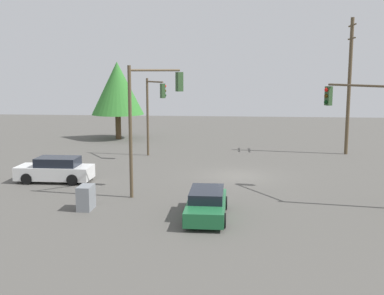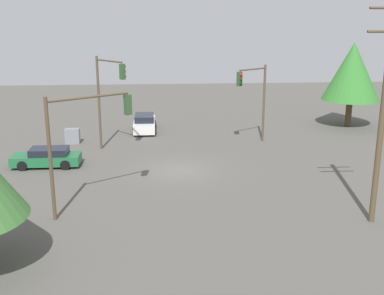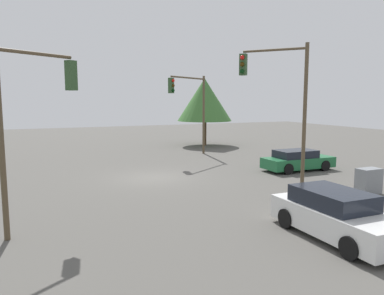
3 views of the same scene
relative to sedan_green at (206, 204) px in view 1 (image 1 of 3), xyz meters
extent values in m
plane|color=#54514C|center=(-8.77, 1.46, -0.62)|extent=(80.00, 80.00, 0.00)
cube|color=#1E6638|center=(0.05, 0.00, -0.12)|extent=(4.44, 1.71, 0.63)
cube|color=black|center=(-0.17, 0.00, 0.42)|extent=(2.44, 1.51, 0.46)
cylinder|color=black|center=(1.43, 0.81, -0.30)|extent=(0.64, 0.22, 0.64)
cylinder|color=black|center=(1.43, -0.81, -0.30)|extent=(0.64, 0.22, 0.64)
cylinder|color=black|center=(-1.32, 0.81, -0.30)|extent=(0.64, 0.22, 0.64)
cylinder|color=black|center=(-1.32, -0.81, -0.30)|extent=(0.64, 0.22, 0.64)
cube|color=silver|center=(-6.26, -9.57, -0.04)|extent=(1.81, 4.47, 0.79)
cube|color=black|center=(-6.26, -9.35, 0.62)|extent=(1.59, 2.46, 0.53)
cylinder|color=black|center=(-5.40, -10.95, -0.29)|extent=(0.22, 0.67, 0.67)
cylinder|color=black|center=(-7.11, -10.95, -0.29)|extent=(0.22, 0.67, 0.67)
cylinder|color=black|center=(-5.40, -8.19, -0.29)|extent=(0.22, 0.67, 0.67)
cylinder|color=black|center=(-7.11, -8.19, -0.29)|extent=(0.22, 0.67, 0.67)
cylinder|color=brown|center=(-15.76, -5.60, 2.41)|extent=(0.18, 0.18, 6.05)
cylinder|color=brown|center=(-14.63, -4.82, 5.19)|extent=(2.33, 1.66, 0.12)
cube|color=#2D4C28|center=(-13.50, -4.04, 4.56)|extent=(0.44, 0.42, 1.05)
sphere|color=red|center=(-13.60, -3.90, 4.90)|extent=(0.22, 0.22, 0.22)
sphere|color=#392605|center=(-13.60, -3.90, 4.56)|extent=(0.22, 0.22, 0.22)
sphere|color=black|center=(-13.60, -3.90, 4.23)|extent=(0.22, 0.22, 0.22)
cylinder|color=brown|center=(-4.05, 7.56, 5.28)|extent=(3.70, 2.53, 0.12)
cube|color=#2D4C28|center=(-5.87, 6.35, 4.65)|extent=(0.44, 0.42, 1.05)
sphere|color=red|center=(-5.77, 6.20, 4.99)|extent=(0.22, 0.22, 0.22)
sphere|color=#392605|center=(-5.77, 6.20, 4.65)|extent=(0.22, 0.22, 0.22)
sphere|color=black|center=(-5.77, 6.20, 4.32)|extent=(0.22, 0.22, 0.22)
cylinder|color=brown|center=(-3.11, -4.17, 2.84)|extent=(0.18, 0.18, 6.92)
cylinder|color=brown|center=(-4.09, -2.99, 6.05)|extent=(2.05, 2.42, 0.12)
cube|color=#2D4C28|center=(-5.07, -1.82, 5.42)|extent=(0.43, 0.44, 1.05)
sphere|color=red|center=(-5.20, -1.93, 5.76)|extent=(0.22, 0.22, 0.22)
sphere|color=#392605|center=(-5.20, -1.93, 5.42)|extent=(0.22, 0.22, 0.22)
sphere|color=black|center=(-5.20, -1.93, 5.09)|extent=(0.22, 0.22, 0.22)
cylinder|color=brown|center=(-17.78, 10.13, 4.73)|extent=(0.28, 0.28, 10.69)
cylinder|color=brown|center=(-17.78, 10.13, 9.47)|extent=(2.20, 0.12, 0.12)
cylinder|color=brown|center=(-17.78, 10.13, 8.47)|extent=(2.20, 0.12, 0.12)
cube|color=gray|center=(-0.70, -5.88, -0.03)|extent=(1.10, 0.65, 1.18)
cylinder|color=#4C3823|center=(-24.57, -10.16, 0.59)|extent=(0.54, 0.54, 2.42)
cone|color=#337A2D|center=(-24.57, -10.16, 4.33)|extent=(5.04, 5.04, 5.06)
camera|label=1|loc=(21.26, 1.29, 6.06)|focal=45.00mm
camera|label=2|loc=(-7.42, 31.23, 9.23)|focal=45.00mm
camera|label=3|loc=(-14.93, -18.15, 3.73)|focal=35.00mm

